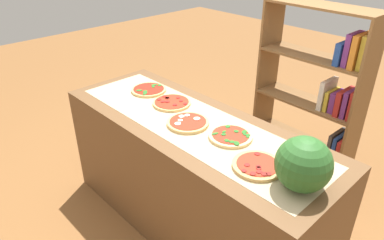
{
  "coord_description": "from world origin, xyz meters",
  "views": [
    {
      "loc": [
        1.52,
        -1.44,
        2.08
      ],
      "look_at": [
        0.0,
        0.0,
        0.93
      ],
      "focal_mm": 33.29,
      "sensor_mm": 36.0,
      "label": 1
    }
  ],
  "objects_px": {
    "pizza_spinach_3": "(231,136)",
    "pizza_pepperoni_4": "(257,166)",
    "pizza_spinach_0": "(149,90)",
    "bookshelf": "(320,106)",
    "pizza_pepperoni_1": "(172,103)",
    "watermelon": "(303,164)",
    "pizza_mozzarella_2": "(188,123)"
  },
  "relations": [
    {
      "from": "pizza_mozzarella_2",
      "to": "pizza_spinach_3",
      "type": "relative_size",
      "value": 1.02
    },
    {
      "from": "pizza_spinach_0",
      "to": "pizza_spinach_3",
      "type": "height_order",
      "value": "pizza_spinach_3"
    },
    {
      "from": "pizza_pepperoni_1",
      "to": "bookshelf",
      "type": "relative_size",
      "value": 0.18
    },
    {
      "from": "pizza_mozzarella_2",
      "to": "bookshelf",
      "type": "height_order",
      "value": "bookshelf"
    },
    {
      "from": "pizza_spinach_0",
      "to": "pizza_mozzarella_2",
      "type": "height_order",
      "value": "pizza_mozzarella_2"
    },
    {
      "from": "pizza_pepperoni_1",
      "to": "pizza_mozzarella_2",
      "type": "distance_m",
      "value": 0.33
    },
    {
      "from": "pizza_spinach_0",
      "to": "pizza_pepperoni_1",
      "type": "xyz_separation_m",
      "value": [
        0.31,
        -0.02,
        -0.0
      ]
    },
    {
      "from": "pizza_pepperoni_1",
      "to": "pizza_spinach_3",
      "type": "bearing_deg",
      "value": -3.97
    },
    {
      "from": "pizza_pepperoni_1",
      "to": "pizza_pepperoni_4",
      "type": "height_order",
      "value": "pizza_pepperoni_4"
    },
    {
      "from": "pizza_pepperoni_4",
      "to": "watermelon",
      "type": "bearing_deg",
      "value": 4.86
    },
    {
      "from": "pizza_pepperoni_1",
      "to": "watermelon",
      "type": "relative_size",
      "value": 0.99
    },
    {
      "from": "pizza_pepperoni_4",
      "to": "bookshelf",
      "type": "distance_m",
      "value": 1.21
    },
    {
      "from": "pizza_mozzarella_2",
      "to": "watermelon",
      "type": "distance_m",
      "value": 0.87
    },
    {
      "from": "pizza_pepperoni_1",
      "to": "bookshelf",
      "type": "xyz_separation_m",
      "value": [
        0.67,
        1.01,
        -0.13
      ]
    },
    {
      "from": "pizza_spinach_0",
      "to": "bookshelf",
      "type": "distance_m",
      "value": 1.39
    },
    {
      "from": "pizza_spinach_0",
      "to": "pizza_pepperoni_4",
      "type": "height_order",
      "value": "same"
    },
    {
      "from": "pizza_pepperoni_1",
      "to": "pizza_spinach_3",
      "type": "xyz_separation_m",
      "value": [
        0.61,
        -0.04,
        0.0
      ]
    },
    {
      "from": "bookshelf",
      "to": "pizza_spinach_0",
      "type": "bearing_deg",
      "value": -134.73
    },
    {
      "from": "pizza_mozzarella_2",
      "to": "pizza_pepperoni_4",
      "type": "height_order",
      "value": "pizza_mozzarella_2"
    },
    {
      "from": "pizza_mozzarella_2",
      "to": "pizza_pepperoni_4",
      "type": "relative_size",
      "value": 1.01
    },
    {
      "from": "pizza_pepperoni_1",
      "to": "watermelon",
      "type": "distance_m",
      "value": 1.19
    },
    {
      "from": "pizza_spinach_3",
      "to": "pizza_pepperoni_4",
      "type": "xyz_separation_m",
      "value": [
        0.31,
        -0.13,
        -0.0
      ]
    },
    {
      "from": "pizza_pepperoni_1",
      "to": "pizza_spinach_0",
      "type": "bearing_deg",
      "value": 176.09
    },
    {
      "from": "pizza_pepperoni_1",
      "to": "watermelon",
      "type": "height_order",
      "value": "watermelon"
    },
    {
      "from": "pizza_spinach_0",
      "to": "pizza_pepperoni_1",
      "type": "relative_size",
      "value": 0.98
    },
    {
      "from": "pizza_pepperoni_1",
      "to": "pizza_pepperoni_4",
      "type": "relative_size",
      "value": 1.01
    },
    {
      "from": "pizza_pepperoni_1",
      "to": "watermelon",
      "type": "bearing_deg",
      "value": -7.33
    },
    {
      "from": "pizza_spinach_3",
      "to": "watermelon",
      "type": "distance_m",
      "value": 0.58
    },
    {
      "from": "pizza_mozzarella_2",
      "to": "watermelon",
      "type": "bearing_deg",
      "value": -1.95
    },
    {
      "from": "pizza_mozzarella_2",
      "to": "bookshelf",
      "type": "xyz_separation_m",
      "value": [
        0.36,
        1.13,
        -0.13
      ]
    },
    {
      "from": "pizza_mozzarella_2",
      "to": "pizza_pepperoni_4",
      "type": "bearing_deg",
      "value": -4.71
    },
    {
      "from": "pizza_spinach_0",
      "to": "watermelon",
      "type": "height_order",
      "value": "watermelon"
    }
  ]
}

